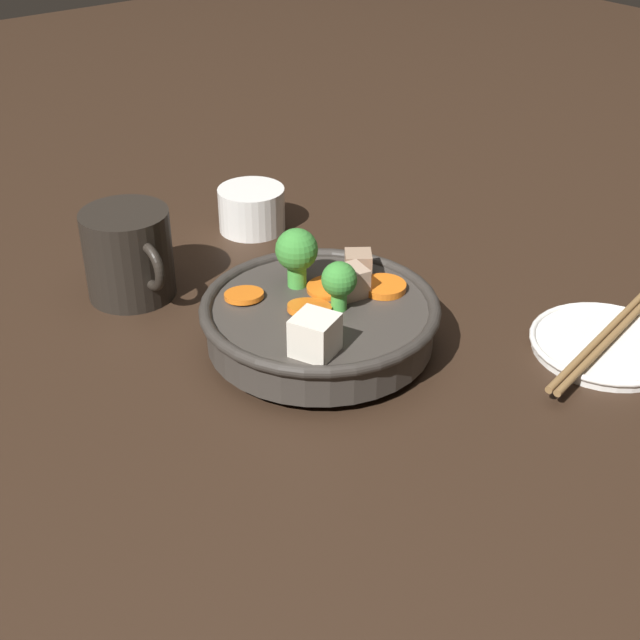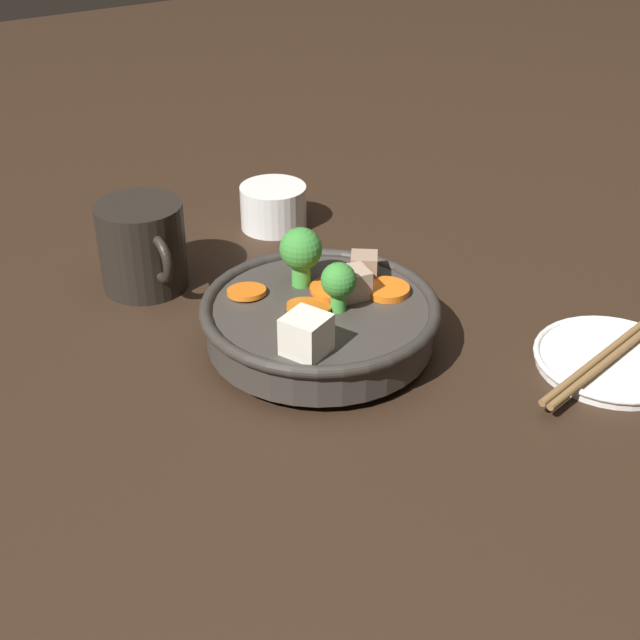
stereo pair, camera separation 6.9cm
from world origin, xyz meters
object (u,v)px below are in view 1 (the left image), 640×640
(tea_cup, at_px, (252,209))
(dark_mug, at_px, (129,254))
(stirfry_bowl, at_px, (320,317))
(side_saucer, at_px, (606,345))
(chopsticks_pair, at_px, (607,336))

(tea_cup, relative_size, dark_mug, 0.68)
(stirfry_bowl, bearing_deg, side_saucer, 50.91)
(side_saucer, bearing_deg, chopsticks_pair, -135.00)
(chopsticks_pair, bearing_deg, side_saucer, 45.00)
(side_saucer, xyz_separation_m, chopsticks_pair, (-0.00, -0.00, 0.01))
(tea_cup, distance_m, chopsticks_pair, 0.45)
(stirfry_bowl, distance_m, dark_mug, 0.22)
(dark_mug, bearing_deg, chopsticks_pair, 38.83)
(chopsticks_pair, bearing_deg, stirfry_bowl, -129.09)
(stirfry_bowl, distance_m, side_saucer, 0.27)
(stirfry_bowl, relative_size, tea_cup, 2.84)
(stirfry_bowl, distance_m, tea_cup, 0.28)
(side_saucer, xyz_separation_m, dark_mug, (-0.38, -0.30, 0.04))
(stirfry_bowl, xyz_separation_m, side_saucer, (0.17, 0.21, -0.03))
(chopsticks_pair, bearing_deg, dark_mug, -141.17)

